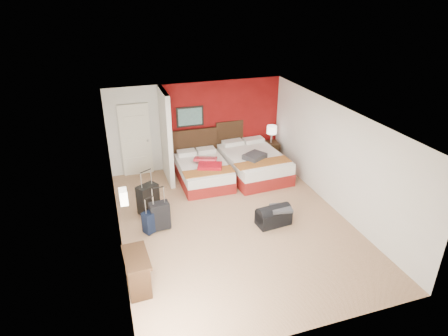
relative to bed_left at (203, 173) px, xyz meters
name	(u,v)px	position (x,y,z in m)	size (l,w,h in m)	color
ground	(234,222)	(0.13, -2.14, -0.27)	(6.50, 6.50, 0.00)	tan
room_walls	(158,156)	(-1.27, -0.72, 0.98)	(5.02, 6.52, 2.50)	silver
red_accent_panel	(222,123)	(0.88, 1.09, 0.98)	(3.50, 0.04, 2.50)	maroon
partition_wall	(166,137)	(-0.87, 0.47, 0.98)	(0.12, 1.20, 2.50)	silver
entry_door	(136,140)	(-1.62, 1.06, 0.75)	(0.82, 0.06, 2.05)	silver
bed_left	(203,173)	(0.00, 0.00, 0.00)	(1.28, 1.83, 0.55)	white
bed_right	(254,164)	(1.47, 0.00, 0.04)	(1.49, 2.12, 0.64)	silver
red_suitcase_open	(208,163)	(0.10, -0.10, 0.33)	(0.62, 0.85, 0.11)	#B50F1E
jacket_bundle	(255,156)	(1.37, -0.30, 0.43)	(0.56, 0.45, 0.13)	#35363A
nightstand	(271,152)	(2.29, 0.66, 0.04)	(0.45, 0.45, 0.62)	black
table_lamp	(272,134)	(2.29, 0.66, 0.61)	(0.29, 0.29, 0.52)	white
suitcase_black	(148,200)	(-1.65, -1.15, 0.08)	(0.47, 0.29, 0.70)	black
suitcase_charcoal	(160,217)	(-1.50, -1.88, 0.04)	(0.42, 0.26, 0.62)	black
suitcase_navy	(151,222)	(-1.70, -1.95, -0.03)	(0.35, 0.21, 0.48)	black
duffel_bag	(273,217)	(0.95, -2.48, -0.08)	(0.75, 0.40, 0.38)	black
jacket_draped	(281,208)	(1.10, -2.53, 0.14)	(0.45, 0.38, 0.06)	#3E3E43
desk	(138,272)	(-2.17, -3.59, 0.07)	(0.41, 0.82, 0.68)	black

